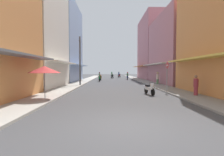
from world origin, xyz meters
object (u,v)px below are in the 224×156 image
object	(u,v)px
motorbike_orange	(101,78)
street_sign_no_entry	(167,73)
motorbike_maroon	(119,75)
utility_pole	(80,61)
vendor_umbrella	(45,70)
motorbike_blue	(127,76)
motorbike_green	(99,79)
pedestrian_midway	(158,78)
pedestrian_far	(196,86)
motorbike_black	(112,75)
motorbike_red	(100,76)
motorbike_white	(150,88)

from	to	relation	value
motorbike_orange	street_sign_no_entry	distance (m)	19.39
street_sign_no_entry	motorbike_maroon	bearing A→B (deg)	94.62
street_sign_no_entry	utility_pole	bearing A→B (deg)	143.04
vendor_umbrella	utility_pole	bearing A→B (deg)	87.34
motorbike_blue	street_sign_no_entry	distance (m)	20.08
motorbike_green	pedestrian_midway	bearing A→B (deg)	-39.92
pedestrian_midway	pedestrian_far	size ratio (longest dim) A/B	1.10
utility_pole	pedestrian_midway	bearing A→B (deg)	6.23
pedestrian_midway	motorbike_black	bearing A→B (deg)	107.41
pedestrian_midway	pedestrian_far	bearing A→B (deg)	-90.31
motorbike_maroon	motorbike_green	world-z (taller)	motorbike_maroon
motorbike_maroon	motorbike_black	bearing A→B (deg)	-111.98
motorbike_red	vendor_umbrella	size ratio (longest dim) A/B	0.80
motorbike_black	motorbike_blue	bearing A→B (deg)	-63.01
motorbike_green	vendor_umbrella	size ratio (longest dim) A/B	0.82
motorbike_orange	street_sign_no_entry	xyz separation A→B (m)	(6.75, -18.14, 1.21)
motorbike_blue	vendor_umbrella	xyz separation A→B (m)	(-7.76, -23.57, 1.27)
utility_pole	motorbike_maroon	bearing A→B (deg)	75.84
vendor_umbrella	street_sign_no_entry	bearing A→B (deg)	21.33
motorbike_black	vendor_umbrella	size ratio (longest dim) A/B	0.80
motorbike_blue	motorbike_white	bearing A→B (deg)	-91.21
motorbike_black	motorbike_red	world-z (taller)	same
motorbike_orange	motorbike_blue	world-z (taller)	motorbike_blue
motorbike_blue	vendor_umbrella	distance (m)	24.85
motorbike_black	motorbike_red	size ratio (longest dim) A/B	1.00
pedestrian_far	motorbike_orange	bearing A→B (deg)	111.45
motorbike_red	motorbike_white	distance (m)	22.32
motorbike_white	motorbike_black	bearing A→B (deg)	95.50
motorbike_green	pedestrian_midway	distance (m)	10.56
motorbike_green	pedestrian_far	distance (m)	18.57
motorbike_green	pedestrian_far	world-z (taller)	pedestrian_far
utility_pole	street_sign_no_entry	size ratio (longest dim) A/B	2.30
motorbike_red	motorbike_maroon	distance (m)	11.47
motorbike_green	motorbike_white	bearing A→B (deg)	-72.52
vendor_umbrella	utility_pole	world-z (taller)	utility_pole
motorbike_black	pedestrian_midway	size ratio (longest dim) A/B	1.02
pedestrian_midway	utility_pole	distance (m)	10.29
motorbike_maroon	pedestrian_far	distance (m)	33.47
vendor_umbrella	street_sign_no_entry	xyz separation A→B (m)	(9.12, 3.56, -0.26)
motorbike_blue	pedestrian_far	bearing A→B (deg)	-83.24
motorbike_red	vendor_umbrella	bearing A→B (deg)	-94.85
motorbike_green	utility_pole	distance (m)	8.50
pedestrian_midway	motorbike_green	bearing A→B (deg)	140.08
motorbike_blue	utility_pole	world-z (taller)	utility_pole
motorbike_red	motorbike_blue	size ratio (longest dim) A/B	0.97
motorbike_green	motorbike_blue	xyz separation A→B (m)	(5.39, 5.64, 0.20)
pedestrian_midway	street_sign_no_entry	distance (m)	7.75
motorbike_blue	vendor_umbrella	world-z (taller)	vendor_umbrella
vendor_umbrella	motorbike_black	bearing A→B (deg)	81.03
motorbike_black	street_sign_no_entry	world-z (taller)	street_sign_no_entry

